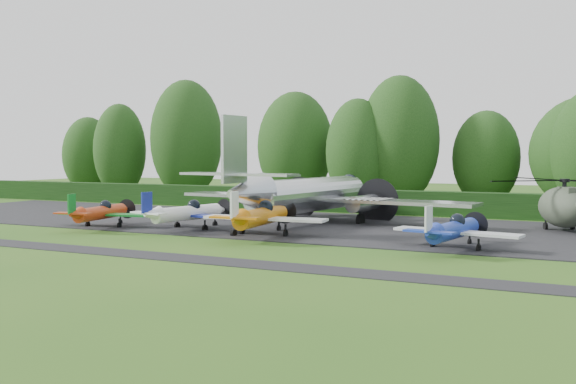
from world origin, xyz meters
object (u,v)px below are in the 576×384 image
at_px(light_plane_blue, 453,230).
at_px(helicopter, 564,203).
at_px(transport_plane, 308,194).
at_px(light_plane_red, 101,212).
at_px(light_plane_white, 188,213).
at_px(light_plane_orange, 262,216).

bearing_deg(light_plane_blue, helicopter, 57.47).
relative_size(transport_plane, light_plane_red, 3.41).
bearing_deg(light_plane_white, light_plane_orange, -20.26).
bearing_deg(light_plane_orange, light_plane_red, -171.32).
relative_size(light_plane_blue, helicopter, 0.57).
bearing_deg(light_plane_orange, transport_plane, 98.50).
distance_m(light_plane_white, light_plane_blue, 17.90).
relative_size(light_plane_red, helicopter, 0.56).
height_order(transport_plane, helicopter, transport_plane).
bearing_deg(light_plane_blue, transport_plane, 135.50).
height_order(light_plane_orange, light_plane_blue, light_plane_orange).
xyz_separation_m(light_plane_white, helicopter, (22.66, 9.76, 0.71)).
height_order(transport_plane, light_plane_blue, transport_plane).
relative_size(light_plane_white, light_plane_orange, 0.91).
xyz_separation_m(light_plane_orange, light_plane_blue, (11.73, -0.59, -0.17)).
bearing_deg(light_plane_white, light_plane_blue, -16.36).
distance_m(transport_plane, helicopter, 17.25).
height_order(transport_plane, light_plane_white, transport_plane).
bearing_deg(light_plane_white, light_plane_red, -175.35).
bearing_deg(light_plane_red, light_plane_orange, 12.83).
xyz_separation_m(transport_plane, helicopter, (17.03, 2.71, -0.29)).
bearing_deg(light_plane_orange, helicopter, 37.96).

